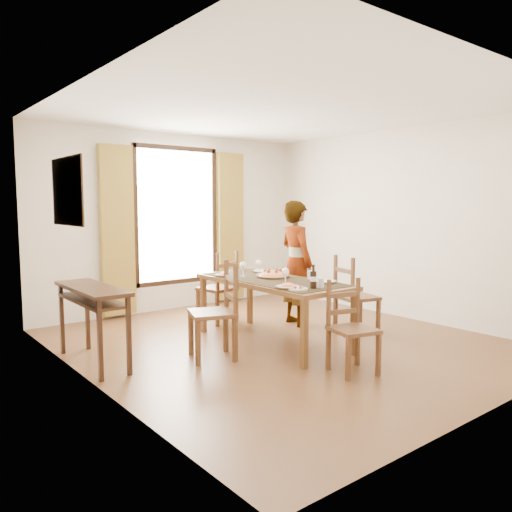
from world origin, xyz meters
TOP-DOWN VIEW (x-y plane):
  - ground at (0.00, 0.00)m, footprint 5.00×5.00m
  - room_shell at (-0.00, 0.13)m, footprint 4.60×5.10m
  - console_table at (-2.03, 0.60)m, footprint 0.38×1.20m
  - dining_table at (-0.09, 0.06)m, footprint 0.87×1.96m
  - chair_west at (-0.94, -0.02)m, footprint 0.58×0.58m
  - chair_north at (-0.01, 1.30)m, footprint 0.51×0.51m
  - chair_south at (-0.16, -1.20)m, footprint 0.49×0.49m
  - chair_east at (0.94, -0.30)m, footprint 0.54×0.54m
  - man at (0.75, 0.56)m, footprint 0.76×0.62m
  - plate_sw at (-0.36, -0.50)m, footprint 0.27×0.27m
  - plate_se at (0.21, -0.49)m, footprint 0.27×0.27m
  - plate_nw at (-0.36, 0.63)m, footprint 0.27×0.27m
  - plate_ne at (0.20, 0.61)m, footprint 0.27×0.27m
  - pasta_platter at (0.01, 0.17)m, footprint 0.40×0.40m
  - caprese_plate at (-0.35, -0.65)m, footprint 0.20×0.20m
  - wine_glass_a at (-0.22, -0.31)m, footprint 0.08×0.08m
  - wine_glass_b at (0.04, 0.47)m, footprint 0.08×0.08m
  - wine_glass_c at (-0.24, 0.44)m, footprint 0.08×0.08m
  - tumbler_a at (0.26, -0.21)m, footprint 0.07×0.07m
  - tumbler_b at (-0.44, 0.39)m, footprint 0.07×0.07m
  - tumbler_c at (-0.07, -0.69)m, footprint 0.07×0.07m
  - wine_bottle at (-0.17, -0.68)m, footprint 0.07×0.07m

SIDE VIEW (x-z plane):
  - ground at x=0.00m, z-range 0.00..0.00m
  - chair_south at x=-0.16m, z-range -0.03..0.87m
  - chair_north at x=-0.01m, z-range -0.03..0.95m
  - chair_east at x=0.94m, z-range -0.03..0.96m
  - chair_west at x=-0.94m, z-range -0.04..0.99m
  - console_table at x=-2.03m, z-range 0.28..1.08m
  - dining_table at x=-0.09m, z-range 0.31..1.07m
  - caprese_plate at x=-0.35m, z-range 0.76..0.80m
  - plate_sw at x=-0.36m, z-range 0.76..0.81m
  - plate_se at x=0.21m, z-range 0.76..0.81m
  - plate_nw at x=-0.36m, z-range 0.76..0.81m
  - plate_ne at x=0.20m, z-range 0.76..0.81m
  - pasta_platter at x=0.01m, z-range 0.76..0.86m
  - tumbler_a at x=0.26m, z-range 0.76..0.86m
  - tumbler_b at x=-0.44m, z-range 0.76..0.86m
  - tumbler_c at x=-0.07m, z-range 0.76..0.86m
  - man at x=0.75m, z-range 0.00..1.67m
  - wine_glass_a at x=-0.22m, z-range 0.76..0.94m
  - wine_glass_b at x=0.04m, z-range 0.76..0.94m
  - wine_glass_c at x=-0.24m, z-range 0.76..0.94m
  - wine_bottle at x=-0.17m, z-range 0.76..1.00m
  - room_shell at x=0.00m, z-range 0.17..2.91m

